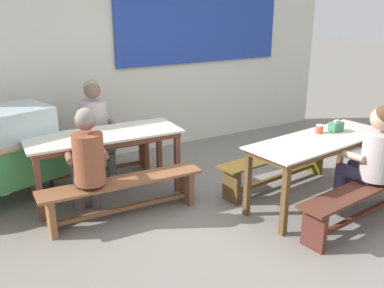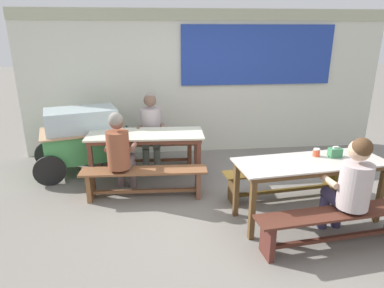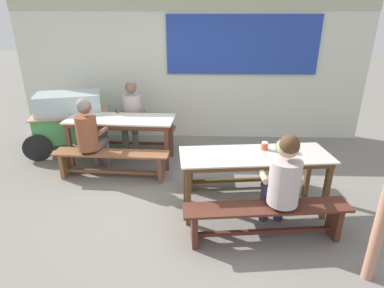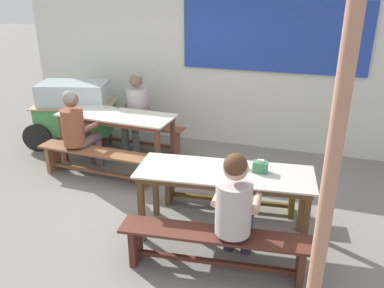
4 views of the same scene
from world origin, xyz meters
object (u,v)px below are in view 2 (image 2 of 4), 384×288
Objects in this scene: bench_far_back at (149,151)px; person_near_front at (351,183)px; bench_near_front at (336,223)px; condiment_jar at (316,152)px; food_cart at (82,136)px; dining_table_far at (146,138)px; bench_near_back at (284,179)px; bench_far_front at (144,178)px; person_center_facing at (151,127)px; dining_table_near at (310,167)px; person_left_back_turned at (120,150)px; tissue_box at (335,152)px.

bench_far_back is 1.33× the size of person_near_front.
bench_near_front is 18.48× the size of condiment_jar.
condiment_jar is at bearing -28.40° from food_cart.
dining_table_far is at bearing 139.57° from person_near_front.
dining_table_far is 17.85× the size of condiment_jar.
bench_far_back is at bearing 139.08° from condiment_jar.
bench_near_back is at bearing -23.28° from food_cart.
bench_far_front is 1.20m from person_center_facing.
person_left_back_turned reaches higher than dining_table_near.
person_center_facing is at bearing 131.42° from person_near_front.
person_center_facing is (-1.97, 2.49, 0.43)m from bench_near_front.
condiment_jar is (0.13, 0.15, 0.13)m from dining_table_near.
bench_far_front is at bearing 163.84° from tissue_box.
person_center_facing reaches higher than person_near_front.
bench_far_back is 2.33m from bench_near_back.
tissue_box reaches higher than bench_near_back.
bench_near_back is at bearing -22.33° from dining_table_far.
person_left_back_turned reaches higher than condiment_jar.
food_cart reaches higher than dining_table_near.
person_near_front is (2.17, -2.46, 0.43)m from bench_far_back.
dining_table_far is 0.94× the size of dining_table_near.
bench_near_front is 2.82m from person_left_back_turned.
tissue_box reaches higher than condiment_jar.
tissue_box is at bearing 67.80° from bench_near_front.
person_center_facing is (0.07, 0.53, 0.03)m from dining_table_far.
condiment_jar is at bearing -16.45° from bench_far_front.
person_left_back_turned is at bearing 159.38° from dining_table_near.
bench_far_back is 1.28× the size of person_center_facing.
bench_far_back is at bearing 131.44° from person_near_front.
condiment_jar reaches higher than bench_far_back.
food_cart is at bearing 143.97° from person_near_front.
person_near_front reaches higher than bench_near_front.
food_cart reaches higher than bench_far_back.
condiment_jar is (2.03, -1.75, 0.10)m from person_center_facing.
condiment_jar is (-0.21, 0.05, -0.01)m from tissue_box.
person_center_facing is (-1.90, 1.90, 0.03)m from dining_table_near.
bench_near_back is 0.84m from tissue_box.
bench_near_back is at bearing 96.51° from bench_near_front.
condiment_jar is at bearing -30.02° from dining_table_far.
bench_far_back is 0.90× the size of bench_near_front.
tissue_box is (0.28, 0.69, 0.54)m from bench_near_front.
dining_table_far is 1.16m from food_cart.
person_center_facing is 2.88m from tissue_box.
bench_far_back is (-1.95, 1.96, -0.42)m from dining_table_near.
bench_far_back and bench_far_front have the same top height.
bench_far_front is 1.52m from food_cart.
bench_far_front is (-0.05, -1.18, 0.02)m from bench_far_back.
person_left_back_turned reaches higher than dining_table_far.
person_left_back_turned is (-0.42, -1.03, -0.03)m from person_center_facing.
condiment_jar is at bearing 97.41° from person_near_front.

